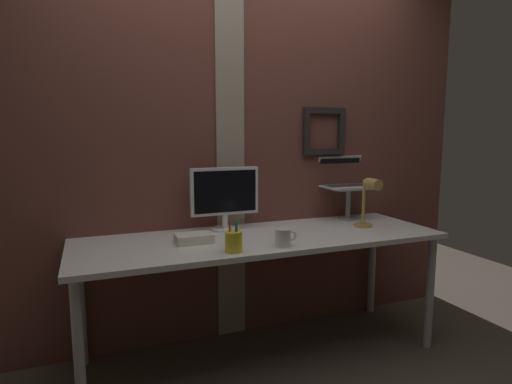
{
  "coord_description": "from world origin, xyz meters",
  "views": [
    {
      "loc": [
        -0.94,
        -2.3,
        1.36
      ],
      "look_at": [
        -0.01,
        0.07,
        1.0
      ],
      "focal_mm": 29.81,
      "sensor_mm": 36.0,
      "label": 1
    }
  ],
  "objects_px": {
    "monitor": "(225,194)",
    "coffee_mug": "(283,238)",
    "laptop": "(343,178)",
    "pen_cup": "(234,241)",
    "desk_lamp": "(369,198)"
  },
  "relations": [
    {
      "from": "coffee_mug",
      "to": "pen_cup",
      "type": "bearing_deg",
      "value": -179.98
    },
    {
      "from": "monitor",
      "to": "coffee_mug",
      "type": "height_order",
      "value": "monitor"
    },
    {
      "from": "monitor",
      "to": "pen_cup",
      "type": "bearing_deg",
      "value": -102.34
    },
    {
      "from": "laptop",
      "to": "pen_cup",
      "type": "height_order",
      "value": "laptop"
    },
    {
      "from": "laptop",
      "to": "coffee_mug",
      "type": "xyz_separation_m",
      "value": [
        -0.73,
        -0.56,
        -0.23
      ]
    },
    {
      "from": "monitor",
      "to": "desk_lamp",
      "type": "height_order",
      "value": "monitor"
    },
    {
      "from": "monitor",
      "to": "pen_cup",
      "type": "height_order",
      "value": "monitor"
    },
    {
      "from": "monitor",
      "to": "coffee_mug",
      "type": "relative_size",
      "value": 3.49
    },
    {
      "from": "monitor",
      "to": "laptop",
      "type": "height_order",
      "value": "laptop"
    },
    {
      "from": "desk_lamp",
      "to": "coffee_mug",
      "type": "distance_m",
      "value": 0.73
    },
    {
      "from": "monitor",
      "to": "desk_lamp",
      "type": "distance_m",
      "value": 0.91
    },
    {
      "from": "desk_lamp",
      "to": "pen_cup",
      "type": "xyz_separation_m",
      "value": [
        -0.97,
        -0.2,
        -0.14
      ]
    },
    {
      "from": "desk_lamp",
      "to": "pen_cup",
      "type": "bearing_deg",
      "value": -168.42
    },
    {
      "from": "pen_cup",
      "to": "desk_lamp",
      "type": "bearing_deg",
      "value": 11.58
    },
    {
      "from": "monitor",
      "to": "pen_cup",
      "type": "distance_m",
      "value": 0.53
    }
  ]
}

